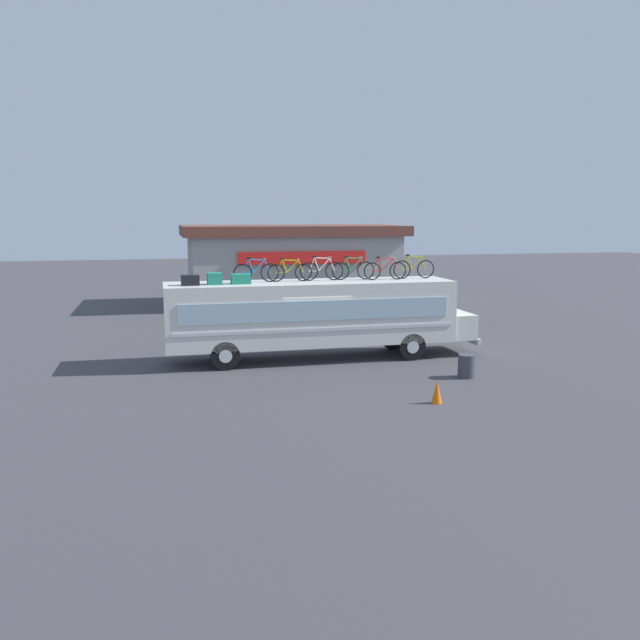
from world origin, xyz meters
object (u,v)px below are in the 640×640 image
Objects in this scene: rooftop_bicycle_2 at (290,272)px; traffic_cone at (437,392)px; rooftop_bicycle_5 at (385,270)px; luggage_bag_3 at (241,279)px; rooftop_bicycle_4 at (353,270)px; luggage_bag_2 at (215,279)px; luggage_bag_1 at (190,280)px; rooftop_bicycle_6 at (414,268)px; trash_bin at (467,366)px; bus at (316,313)px; rooftop_bicycle_1 at (256,272)px; rooftop_bicycle_3 at (322,270)px.

traffic_cone is at bearing -66.89° from rooftop_bicycle_2.
luggage_bag_3 is at bearing -177.69° from rooftop_bicycle_5.
luggage_bag_2 is at bearing -174.45° from rooftop_bicycle_4.
luggage_bag_1 is 8.54m from rooftop_bicycle_6.
trash_bin is (1.51, -4.05, -2.90)m from rooftop_bicycle_5.
luggage_bag_1 is at bearing -176.75° from bus.
rooftop_bicycle_1 is (-2.18, 0.24, 1.57)m from bus.
rooftop_bicycle_1 is (1.54, 0.39, 0.17)m from luggage_bag_2.
rooftop_bicycle_3 is 1.24m from rooftop_bicycle_4.
traffic_cone is (-0.69, -6.70, -2.94)m from rooftop_bicycle_5.
rooftop_bicycle_5 is at bearing -6.32° from rooftop_bicycle_3.
rooftop_bicycle_5 is at bearing -15.02° from rooftop_bicycle_4.
rooftop_bicycle_2 is at bearing 0.15° from rooftop_bicycle_1.
rooftop_bicycle_2 is 3.64m from rooftop_bicycle_5.
bus is 7.01× the size of rooftop_bicycle_4.
bus is 6.99× the size of rooftop_bicycle_1.
luggage_bag_1 is 0.91× the size of luggage_bag_3.
rooftop_bicycle_1 is at bearing 33.63° from luggage_bag_3.
luggage_bag_1 is 3.68m from rooftop_bicycle_2.
luggage_bag_2 is 0.80× the size of traffic_cone.
rooftop_bicycle_6 is at bearing -0.79° from rooftop_bicycle_3.
bus reaches higher than trash_bin.
rooftop_bicycle_5 is at bearing 1.10° from bus.
trash_bin is 3.44m from traffic_cone.
rooftop_bicycle_1 reaches higher than luggage_bag_2.
rooftop_bicycle_5 is (4.87, -0.19, -0.01)m from rooftop_bicycle_1.
bus is 7.08m from traffic_cone.
rooftop_bicycle_6 is at bearing 0.26° from rooftop_bicycle_2.
luggage_bag_2 is at bearing 178.50° from luggage_bag_3.
rooftop_bicycle_1 reaches higher than trash_bin.
rooftop_bicycle_3 is at bearing 179.21° from rooftop_bicycle_6.
rooftop_bicycle_6 is 2.18× the size of trash_bin.
rooftop_bicycle_2 is (2.78, 0.39, 0.16)m from luggage_bag_2.
rooftop_bicycle_3 reaches higher than rooftop_bicycle_5.
rooftop_bicycle_6 is at bearing 9.81° from rooftop_bicycle_5.
traffic_cone is (2.94, -6.89, -2.94)m from rooftop_bicycle_2.
trash_bin is (2.68, -4.36, -2.91)m from rooftop_bicycle_4.
rooftop_bicycle_6 reaches higher than rooftop_bicycle_3.
traffic_cone is (4.80, -6.48, -2.75)m from luggage_bag_3.
rooftop_bicycle_4 reaches higher than traffic_cone.
rooftop_bicycle_5 is 2.46× the size of traffic_cone.
rooftop_bicycle_3 is 2.18× the size of trash_bin.
luggage_bag_2 is 6.42m from rooftop_bicycle_5.
rooftop_bicycle_3 reaches higher than traffic_cone.
trash_bin is at bearing -47.81° from rooftop_bicycle_3.
bus is 4.78m from luggage_bag_1.
rooftop_bicycle_4 is 2.41m from rooftop_bicycle_6.
rooftop_bicycle_3 is at bearing 6.76° from luggage_bag_1.
rooftop_bicycle_2 reaches higher than luggage_bag_3.
rooftop_bicycle_4 is at bearing 13.38° from bus.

